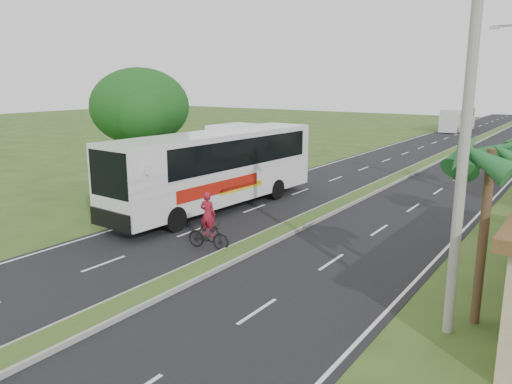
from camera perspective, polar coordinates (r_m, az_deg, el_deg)
The scene contains 11 objects.
ground at distance 17.39m, azimuth -9.59°, elevation -10.47°, with size 180.00×180.00×0.00m, color #2C491A.
road_asphalt at distance 34.02m, azimuth 14.40°, elevation 0.80°, with size 14.00×160.00×0.02m, color black.
median_strip at distance 34.00m, azimuth 14.41°, elevation 0.96°, with size 1.20×160.00×0.18m.
lane_edge_left at distance 36.79m, azimuth 4.57°, elevation 2.03°, with size 0.12×160.00×0.01m, color silver.
lane_edge_right at distance 32.43m, azimuth 25.55°, elevation -0.64°, with size 0.12×160.00×0.01m, color silver.
palm_verge_a at distance 14.70m, azimuth 25.30°, elevation 3.48°, with size 2.40×2.40×5.45m.
shade_tree at distance 31.73m, azimuth -13.24°, elevation 9.19°, with size 6.30×6.00×7.54m.
utility_pole_a at distance 13.71m, azimuth 22.90°, elevation 7.05°, with size 1.60×0.28×11.00m.
coach_bus_main at distance 26.57m, azimuth -4.40°, elevation 3.22°, with size 3.60×13.81×4.42m.
coach_bus_far at distance 73.98m, azimuth 22.09°, elevation 7.85°, with size 2.36×10.38×3.02m.
motorcyclist at distance 20.43m, azimuth -5.49°, elevation -4.21°, with size 1.94×0.87×2.40m.
Camera 1 is at (11.25, -11.38, 6.79)m, focal length 35.00 mm.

